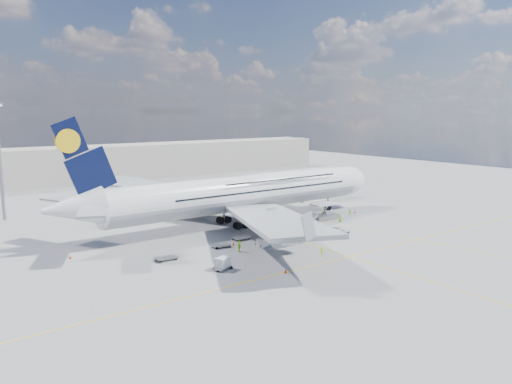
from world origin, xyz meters
TOP-DOWN VIEW (x-y plane):
  - ground at (0.00, 0.00)m, footprint 300.00×300.00m
  - taxi_line_main at (0.00, 0.00)m, footprint 0.25×220.00m
  - taxi_line_cross at (0.00, -20.00)m, footprint 120.00×0.25m
  - taxi_line_diag at (14.00, 10.00)m, footprint 14.16×99.06m
  - airliner at (0.26, 10.00)m, footprint 77.26×79.15m
  - jet_bridge at (29.81, 20.94)m, footprint 18.80×12.10m
  - cargo_loader at (16.82, 2.89)m, footprint 8.53×3.20m
  - light_mast at (-40.00, 45.00)m, footprint 3.00×0.70m
  - terminal at (0.00, 95.00)m, footprint 180.00×16.00m
  - tree_line at (40.00, 140.00)m, footprint 160.00×6.00m
  - dolly_row_a at (-20.58, -13.30)m, footprint 3.41×2.65m
  - dolly_row_b at (-13.95, -2.63)m, footprint 3.47×2.23m
  - dolly_row_c at (-8.01, -0.36)m, footprint 3.40×1.87m
  - dolly_back at (-25.16, -3.73)m, footprint 3.56×2.11m
  - dolly_nose_far at (6.95, -0.24)m, footprint 3.66×2.33m
  - dolly_nose_near at (10.42, -8.44)m, footprint 3.10×1.72m
  - baggage_tug at (-7.20, -6.46)m, footprint 3.50×2.37m
  - catering_truck_inner at (-1.52, 32.29)m, footprint 6.56×3.02m
  - catering_truck_outer at (-12.08, 35.01)m, footprint 7.27×3.43m
  - service_van at (9.99, -7.40)m, footprint 4.48×4.95m
  - crew_nose at (21.35, 8.03)m, footprint 0.71×0.64m
  - crew_loader at (24.02, 1.98)m, footprint 0.98×0.99m
  - crew_wing at (-13.02, -6.90)m, footprint 0.67×1.24m
  - crew_van at (17.74, -1.03)m, footprint 0.92×0.96m
  - crew_tug at (-3.45, -17.19)m, footprint 1.03×0.61m
  - cone_nose at (27.67, 3.71)m, footprint 0.49×0.49m
  - cone_wing_left_inner at (-6.35, 25.22)m, footprint 0.40×0.40m
  - cone_wing_left_outer at (-6.39, 30.02)m, footprint 0.39×0.39m
  - cone_wing_right_inner at (-11.39, -2.72)m, footprint 0.43×0.43m
  - cone_wing_right_outer at (-13.95, -20.22)m, footprint 0.49×0.49m
  - cone_tail at (-37.39, 6.26)m, footprint 0.47×0.47m

SIDE VIEW (x-z plane):
  - ground at x=0.00m, z-range 0.00..0.00m
  - taxi_line_main at x=0.00m, z-range 0.00..0.01m
  - taxi_line_cross at x=0.00m, z-range 0.00..0.01m
  - taxi_line_diag at x=14.00m, z-range 0.00..0.01m
  - cone_wing_left_outer at x=-6.39m, z-range -0.01..0.49m
  - cone_wing_left_inner at x=-6.35m, z-range -0.01..0.50m
  - cone_wing_right_inner at x=-11.39m, z-range -0.01..0.54m
  - cone_tail at x=-37.39m, z-range -0.01..0.59m
  - cone_wing_right_outer at x=-13.95m, z-range -0.01..0.61m
  - cone_nose at x=27.67m, z-range -0.01..0.61m
  - dolly_nose_near at x=10.42m, z-range 0.12..0.57m
  - dolly_row_b at x=-13.95m, z-range 0.13..0.60m
  - dolly_row_c at x=-8.01m, z-range 0.13..0.63m
  - dolly_back at x=-25.16m, z-range 0.14..0.64m
  - service_van at x=9.99m, z-range 0.00..1.28m
  - crew_tug at x=-3.45m, z-range 0.00..1.58m
  - crew_loader at x=24.02m, z-range 0.00..1.62m
  - crew_nose at x=21.35m, z-range 0.00..1.63m
  - crew_van at x=17.74m, z-range 0.00..1.66m
  - baggage_tug at x=-7.20m, z-range -0.12..1.88m
  - crew_wing at x=-13.02m, z-range 0.00..2.01m
  - dolly_row_a at x=-20.58m, z-range 0.07..1.98m
  - dolly_nose_far at x=6.95m, z-range 0.08..2.25m
  - cargo_loader at x=16.82m, z-range -0.59..3.09m
  - catering_truck_inner at x=-1.52m, z-range -0.11..3.69m
  - catering_truck_outer at x=-12.08m, z-range -0.15..4.04m
  - tree_line at x=40.00m, z-range 0.00..8.00m
  - terminal at x=0.00m, z-range 0.00..12.00m
  - jet_bridge at x=29.81m, z-range 2.60..11.10m
  - airliner at x=0.26m, z-range -4.98..18.72m
  - light_mast at x=-40.00m, z-range 0.46..25.96m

